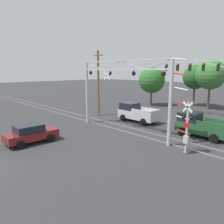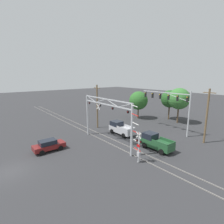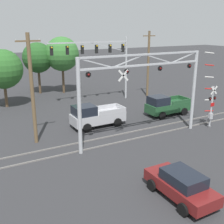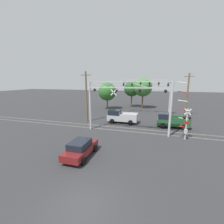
{
  "view_description": "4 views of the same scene",
  "coord_description": "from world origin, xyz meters",
  "views": [
    {
      "loc": [
        14.41,
        -1.9,
        5.95
      ],
      "look_at": [
        -0.65,
        12.27,
        1.98
      ],
      "focal_mm": 35.0,
      "sensor_mm": 36.0,
      "label": 1
    },
    {
      "loc": [
        20.11,
        -2.12,
        10.2
      ],
      "look_at": [
        -1.66,
        15.27,
        4.3
      ],
      "focal_mm": 28.0,
      "sensor_mm": 36.0,
      "label": 2
    },
    {
      "loc": [
        -12.42,
        -4.54,
        8.81
      ],
      "look_at": [
        -2.3,
        13.66,
        2.45
      ],
      "focal_mm": 45.0,
      "sensor_mm": 36.0,
      "label": 3
    },
    {
      "loc": [
        3.59,
        -6.36,
        6.9
      ],
      "look_at": [
        -2.09,
        12.74,
        2.74
      ],
      "focal_mm": 24.0,
      "sensor_mm": 36.0,
      "label": 4
    }
  ],
  "objects": [
    {
      "name": "rail_track_near",
      "position": [
        0.0,
        13.12,
        0.05
      ],
      "size": [
        80.0,
        0.08,
        0.1
      ],
      "primitive_type": "cube",
      "color": "gray",
      "rests_on": "ground_plane"
    },
    {
      "name": "background_tree_far_right_verge",
      "position": [
        -7.93,
        28.3,
        4.31
      ],
      "size": [
        4.35,
        4.35,
        6.5
      ],
      "color": "brown",
      "rests_on": "ground_plane"
    },
    {
      "name": "traffic_signal_span",
      "position": [
        3.17,
        25.25,
        5.52
      ],
      "size": [
        10.02,
        0.39,
        7.7
      ],
      "color": "#B7BABF",
      "rests_on": "ground_plane"
    },
    {
      "name": "utility_pole_left",
      "position": [
        -7.65,
        16.4,
        4.35
      ],
      "size": [
        1.8,
        0.28,
        8.42
      ],
      "color": "brown",
      "rests_on": "ground_plane"
    },
    {
      "name": "crossing_signal_mast",
      "position": [
        7.02,
        12.26,
        2.15
      ],
      "size": [
        1.87,
        0.35,
        6.83
      ],
      "color": "#B7BABF",
      "rests_on": "ground_plane"
    },
    {
      "name": "sedan_waiting",
      "position": [
        -2.86,
        5.11,
        0.8
      ],
      "size": [
        2.05,
        4.18,
        1.55
      ],
      "color": "maroon",
      "rests_on": "ground_plane"
    },
    {
      "name": "rail_track_far",
      "position": [
        0.0,
        14.55,
        0.05
      ],
      "size": [
        80.0,
        0.08,
        0.1
      ],
      "primitive_type": "cube",
      "color": "gray",
      "rests_on": "ground_plane"
    },
    {
      "name": "crossing_gantry",
      "position": [
        -0.01,
        12.83,
        4.45
      ],
      "size": [
        10.99,
        0.3,
        6.89
      ],
      "color": "#B7BABF",
      "rests_on": "ground_plane"
    },
    {
      "name": "pickup_truck_lead",
      "position": [
        -1.95,
        17.43,
        1.02
      ],
      "size": [
        4.94,
        2.12,
        2.11
      ],
      "color": "#B7B7BC",
      "rests_on": "ground_plane"
    },
    {
      "name": "background_tree_far_left_verge",
      "position": [
        -2.75,
        33.18,
        4.84
      ],
      "size": [
        4.01,
        4.01,
        6.86
      ],
      "color": "brown",
      "rests_on": "ground_plane"
    },
    {
      "name": "background_tree_beyond_span",
      "position": [
        0.24,
        32.0,
        5.29
      ],
      "size": [
        4.54,
        4.54,
        7.57
      ],
      "color": "brown",
      "rests_on": "ground_plane"
    },
    {
      "name": "pickup_truck_following",
      "position": [
        5.91,
        17.04,
        1.02
      ],
      "size": [
        4.59,
        2.12,
        2.11
      ],
      "color": "#23512D",
      "rests_on": "ground_plane"
    }
  ]
}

